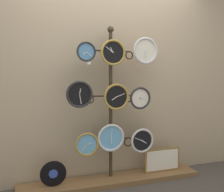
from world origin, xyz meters
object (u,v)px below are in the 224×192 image
Objects in this scene: display_stand at (111,132)px; clock_middle_center at (116,97)px; clock_middle_left at (79,94)px; clock_top_center at (113,52)px; clock_top_right at (145,51)px; clock_middle_right at (140,98)px; vinyl_record at (53,174)px; clock_bottom_left at (87,144)px; picture_frame at (162,160)px; clock_bottom_right at (142,141)px; clock_top_left at (86,52)px; clock_bottom_center at (111,138)px.

display_stand is 5.98× the size of clock_middle_center.
clock_top_center is at bearing 4.66° from clock_middle_left.
clock_top_right is 1.20× the size of clock_middle_right.
vinyl_record is (-1.04, 0.02, -0.81)m from clock_middle_right.
clock_middle_right reaches higher than clock_bottom_left.
clock_middle_left is 0.96× the size of clock_middle_center.
clock_bottom_right is at bearing -174.50° from picture_frame.
vinyl_record is at bearing 178.89° from clock_bottom_right.
clock_middle_right is 1.32m from vinyl_record.
clock_top_left is at bearing 178.72° from clock_bottom_right.
clock_middle_right is at bearing 1.53° from clock_middle_left.
clock_middle_left is at bearing -175.29° from clock_bottom_center.
clock_middle_center is at bearing -178.13° from clock_top_right.
clock_middle_center is 1.03× the size of clock_bottom_right.
clock_bottom_center is at bearing 4.71° from clock_middle_left.
display_stand is at bearing 87.39° from clock_top_center.
clock_bottom_left is at bearing 179.93° from clock_top_right.
clock_top_left is at bearing 178.79° from clock_middle_right.
clock_bottom_center is at bearing 178.18° from clock_bottom_right.
clock_top_right reaches higher than clock_bottom_left.
clock_bottom_center is (-0.02, -0.00, -0.99)m from clock_top_center.
clock_bottom_left is at bearing -178.90° from picture_frame.
clock_top_right is at bearing -0.07° from clock_bottom_left.
clock_top_center is at bearing -0.23° from clock_top_left.
clock_middle_center is (0.44, 0.02, -0.04)m from clock_middle_left.
clock_middle_left is at bearing -7.60° from vinyl_record.
clock_bottom_right reaches higher than picture_frame.
clock_top_center is 0.42m from clock_top_right.
vinyl_record is (-0.70, -0.08, -0.40)m from display_stand.
clock_middle_right is (0.34, -0.10, 0.41)m from display_stand.
clock_middle_right is (0.31, 0.00, -0.02)m from clock_middle_center.
clock_bottom_center is 0.67× the size of picture_frame.
clock_middle_left is 0.92m from vinyl_record.
clock_top_right reaches higher than clock_middle_left.
display_stand is 6.20× the size of clock_middle_left.
clock_bottom_right reaches higher than vinyl_record.
clock_top_left is 1.40m from vinyl_record.
clock_middle_center is (0.35, -0.02, -0.51)m from clock_top_left.
clock_middle_left reaches higher than clock_bottom_center.
display_stand is 0.81m from vinyl_record.
display_stand is 0.63m from clock_middle_left.
display_stand is 0.95m from clock_top_center.
vinyl_record is at bearing 179.32° from clock_bottom_center.
clock_top_center is 1.00× the size of clock_middle_left.
clock_bottom_center is at bearing 179.52° from clock_top_right.
picture_frame is at bearing 4.75° from clock_middle_right.
clock_middle_center is at bearing -179.46° from clock_bottom_right.
clock_bottom_center is (-0.44, 0.00, -1.03)m from clock_top_right.
clock_bottom_right is (-0.04, -0.01, -1.09)m from clock_top_right.
clock_top_left is 0.69× the size of clock_top_right.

